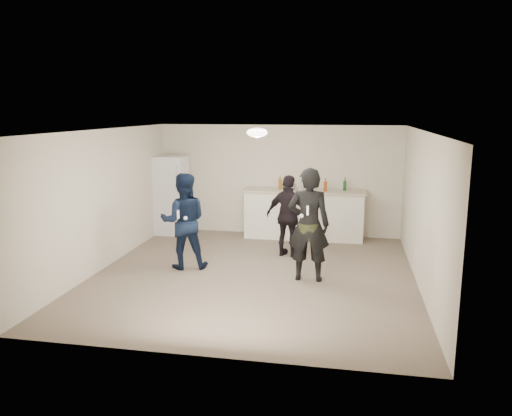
% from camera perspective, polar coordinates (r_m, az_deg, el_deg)
% --- Properties ---
extents(floor, '(6.00, 6.00, 0.00)m').
position_cam_1_polar(floor, '(8.80, -0.24, -7.62)').
color(floor, '#6B5B4C').
rests_on(floor, ground).
extents(ceiling, '(6.00, 6.00, 0.00)m').
position_cam_1_polar(ceiling, '(8.34, -0.26, 8.87)').
color(ceiling, silver).
rests_on(ceiling, wall_back).
extents(wall_back, '(6.00, 0.00, 6.00)m').
position_cam_1_polar(wall_back, '(11.40, 2.60, 3.19)').
color(wall_back, beige).
rests_on(wall_back, floor).
extents(wall_front, '(6.00, 0.00, 6.00)m').
position_cam_1_polar(wall_front, '(5.64, -6.03, -5.23)').
color(wall_front, beige).
rests_on(wall_front, floor).
extents(wall_left, '(0.00, 6.00, 6.00)m').
position_cam_1_polar(wall_left, '(9.39, -16.97, 0.97)').
color(wall_left, beige).
rests_on(wall_left, floor).
extents(wall_right, '(0.00, 6.00, 6.00)m').
position_cam_1_polar(wall_right, '(8.42, 18.47, -0.27)').
color(wall_right, beige).
rests_on(wall_right, floor).
extents(counter, '(2.60, 0.56, 1.05)m').
position_cam_1_polar(counter, '(11.13, 5.47, -0.84)').
color(counter, white).
rests_on(counter, floor).
extents(counter_top, '(2.68, 0.64, 0.04)m').
position_cam_1_polar(counter_top, '(11.03, 5.52, 1.93)').
color(counter_top, beige).
rests_on(counter_top, counter).
extents(fridge, '(0.70, 0.70, 1.80)m').
position_cam_1_polar(fridge, '(11.66, -9.66, 1.48)').
color(fridge, white).
rests_on(fridge, floor).
extents(fridge_handle, '(0.02, 0.02, 0.60)m').
position_cam_1_polar(fridge_handle, '(11.16, -9.03, 3.15)').
color(fridge_handle, white).
rests_on(fridge_handle, fridge).
extents(ceiling_dome, '(0.36, 0.36, 0.16)m').
position_cam_1_polar(ceiling_dome, '(8.63, 0.12, 8.62)').
color(ceiling_dome, white).
rests_on(ceiling_dome, ceiling).
extents(shaker, '(0.08, 0.08, 0.17)m').
position_cam_1_polar(shaker, '(10.92, 4.43, 2.41)').
color(shaker, silver).
rests_on(shaker, counter_top).
extents(man, '(1.00, 0.87, 1.73)m').
position_cam_1_polar(man, '(9.06, -8.26, -1.49)').
color(man, '#0F2142').
rests_on(man, floor).
extents(woman, '(0.71, 0.47, 1.91)m').
position_cam_1_polar(woman, '(8.33, 6.03, -1.91)').
color(woman, black).
rests_on(woman, floor).
extents(camo_shorts, '(0.34, 0.34, 0.28)m').
position_cam_1_polar(camo_shorts, '(8.36, 6.01, -2.63)').
color(camo_shorts, '#353D1B').
rests_on(camo_shorts, woman).
extents(spectator, '(1.01, 0.64, 1.60)m').
position_cam_1_polar(spectator, '(9.70, 3.78, -0.94)').
color(spectator, black).
rests_on(spectator, floor).
extents(remote_man, '(0.04, 0.04, 0.15)m').
position_cam_1_polar(remote_man, '(8.76, -8.88, -0.72)').
color(remote_man, white).
rests_on(remote_man, man).
extents(nunchuk_man, '(0.07, 0.07, 0.07)m').
position_cam_1_polar(nunchuk_man, '(8.76, -8.06, -1.16)').
color(nunchuk_man, white).
rests_on(nunchuk_man, man).
extents(remote_woman, '(0.04, 0.04, 0.15)m').
position_cam_1_polar(remote_woman, '(8.03, 5.93, -0.28)').
color(remote_woman, white).
rests_on(remote_woman, woman).
extents(nunchuk_woman, '(0.07, 0.07, 0.07)m').
position_cam_1_polar(nunchuk_woman, '(8.08, 5.22, -0.90)').
color(nunchuk_woman, white).
rests_on(nunchuk_woman, woman).
extents(bottle_cluster, '(1.50, 0.34, 0.22)m').
position_cam_1_polar(bottle_cluster, '(11.00, 6.48, 2.54)').
color(bottle_cluster, '#154B19').
rests_on(bottle_cluster, counter_top).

